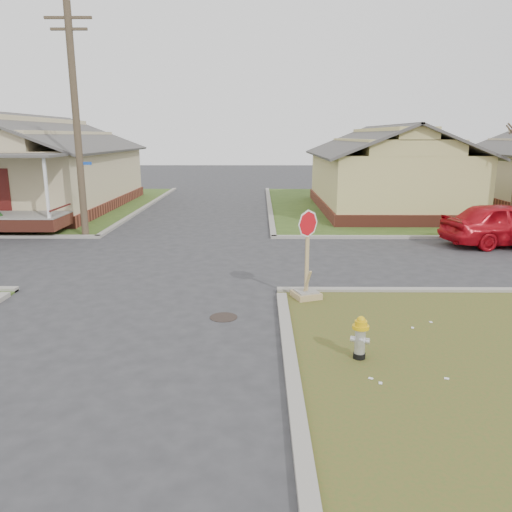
{
  "coord_description": "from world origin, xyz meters",
  "views": [
    {
      "loc": [
        3.04,
        -11.35,
        4.09
      ],
      "look_at": [
        2.94,
        1.0,
        1.1
      ],
      "focal_mm": 35.0,
      "sensor_mm": 36.0,
      "label": 1
    }
  ],
  "objects_px": {
    "utility_pole": "(76,121)",
    "red_sedan": "(506,224)",
    "stop_sign": "(307,279)",
    "fire_hydrant": "(360,335)"
  },
  "relations": [
    {
      "from": "utility_pole",
      "to": "red_sedan",
      "type": "bearing_deg",
      "value": -5.18
    },
    {
      "from": "utility_pole",
      "to": "stop_sign",
      "type": "relative_size",
      "value": 3.96
    },
    {
      "from": "red_sedan",
      "to": "fire_hydrant",
      "type": "bearing_deg",
      "value": 132.97
    },
    {
      "from": "fire_hydrant",
      "to": "stop_sign",
      "type": "xyz_separation_m",
      "value": [
        -0.67,
        3.56,
        0.03
      ]
    },
    {
      "from": "utility_pole",
      "to": "fire_hydrant",
      "type": "bearing_deg",
      "value": -52.02
    },
    {
      "from": "utility_pole",
      "to": "red_sedan",
      "type": "relative_size",
      "value": 1.86
    },
    {
      "from": "utility_pole",
      "to": "red_sedan",
      "type": "distance_m",
      "value": 17.1
    },
    {
      "from": "fire_hydrant",
      "to": "stop_sign",
      "type": "bearing_deg",
      "value": 121.07
    },
    {
      "from": "fire_hydrant",
      "to": "red_sedan",
      "type": "xyz_separation_m",
      "value": [
        7.51,
        10.14,
        0.32
      ]
    },
    {
      "from": "utility_pole",
      "to": "stop_sign",
      "type": "xyz_separation_m",
      "value": [
        8.42,
        -8.09,
        -4.12
      ]
    }
  ]
}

